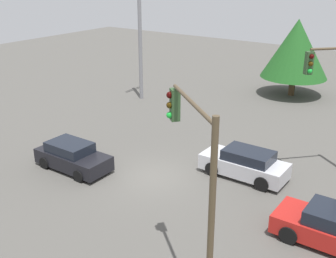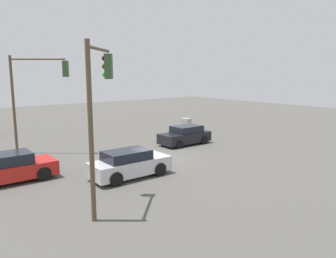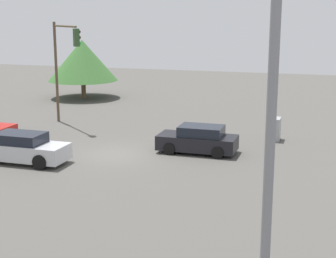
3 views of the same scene
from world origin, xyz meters
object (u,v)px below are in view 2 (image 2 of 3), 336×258
sedan_red (10,168)px  traffic_signal_cross (98,100)px  sedan_dark (185,135)px  sedan_silver (130,164)px  traffic_signal_main (34,87)px  electrical_cabinet (186,125)px

sedan_red → traffic_signal_cross: traffic_signal_cross is taller
sedan_dark → sedan_silver: 8.78m
sedan_red → traffic_signal_main: (5.26, -2.93, 3.78)m
traffic_signal_main → traffic_signal_cross: traffic_signal_main is taller
sedan_red → traffic_signal_cross: bearing=18.5°
traffic_signal_cross → traffic_signal_main: bearing=39.0°
traffic_signal_cross → electrical_cabinet: 18.52m
sedan_red → traffic_signal_cross: (-5.99, -2.01, 3.71)m
sedan_dark → sedan_silver: (-4.31, 7.66, 0.03)m
sedan_dark → traffic_signal_cross: size_ratio=0.62×
sedan_silver → sedan_red: sedan_red is taller
sedan_dark → traffic_signal_cross: bearing=123.8°
sedan_silver → traffic_signal_cross: (-2.89, 3.10, 3.71)m
electrical_cabinet → sedan_dark: bearing=137.9°
traffic_signal_main → traffic_signal_cross: bearing=-54.3°
sedan_red → traffic_signal_main: bearing=150.9°
sedan_red → sedan_silver: bearing=58.7°
sedan_dark → electrical_cabinet: sedan_dark is taller
sedan_red → traffic_signal_main: 7.11m
sedan_dark → traffic_signal_main: 11.30m
sedan_silver → traffic_signal_main: (8.36, 2.18, 3.78)m
sedan_red → electrical_cabinet: 17.11m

